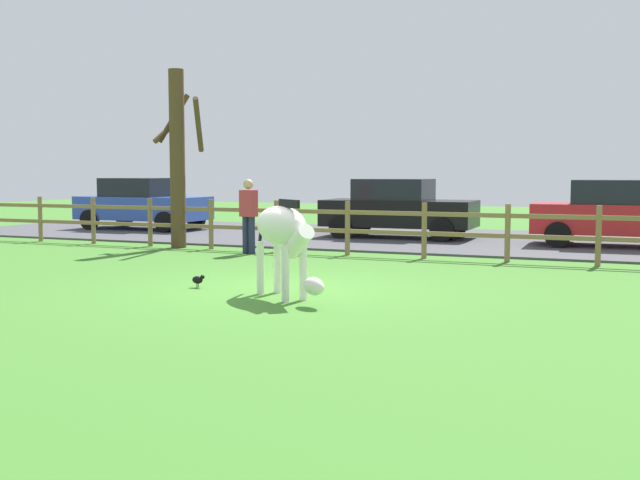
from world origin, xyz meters
The scene contains 10 objects.
ground_plane centered at (0.00, 0.00, 0.00)m, with size 60.00×60.00×0.00m, color #3D7528.
parking_asphalt centered at (0.00, 9.30, 0.03)m, with size 28.00×7.40×0.05m, color #47474C.
paddock_fence centered at (-0.79, 5.00, 0.66)m, with size 20.54×0.11×1.16m.
bare_tree centered at (-5.07, 5.00, 2.18)m, with size 1.32×1.05×4.19m.
zebra centered at (0.40, -0.66, 0.93)m, with size 1.63×1.35×1.41m.
crow_on_grass centered at (-1.25, -0.30, 0.13)m, with size 0.22×0.10×0.20m.
parked_car_blue centered at (-9.05, 9.04, 0.84)m, with size 4.00×1.89×1.56m.
parked_car_red centered at (4.58, 8.82, 0.84)m, with size 4.05×1.97×1.56m.
parked_car_black centered at (-0.94, 9.16, 0.84)m, with size 4.03×1.94×1.56m.
visitor_near_fence centered at (-2.87, 4.39, 0.91)m, with size 0.40×0.30×1.64m.
Camera 1 is at (5.10, -10.46, 1.79)m, focal length 43.14 mm.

